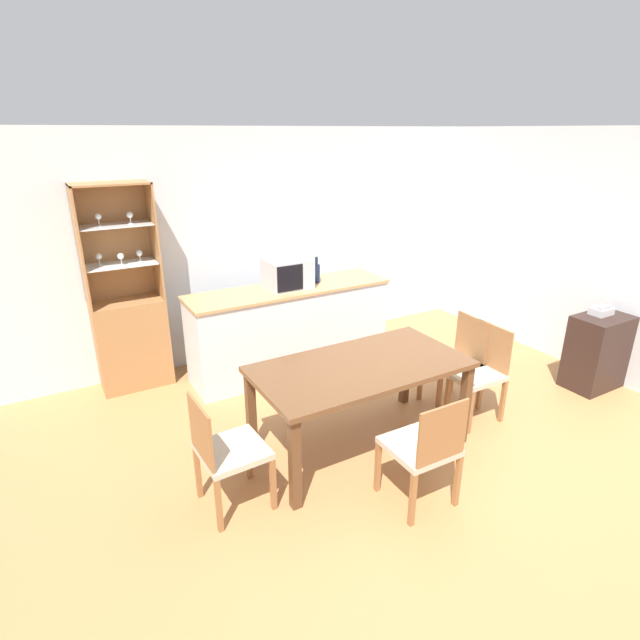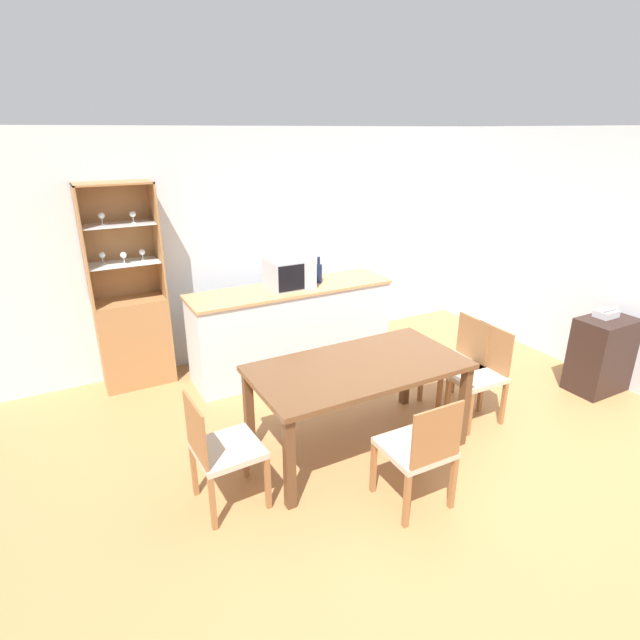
{
  "view_description": "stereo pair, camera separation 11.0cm",
  "coord_description": "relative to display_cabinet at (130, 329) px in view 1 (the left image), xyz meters",
  "views": [
    {
      "loc": [
        -2.51,
        -2.61,
        2.51
      ],
      "look_at": [
        -0.36,
        1.12,
        0.86
      ],
      "focal_mm": 28.0,
      "sensor_mm": 36.0,
      "label": 1
    },
    {
      "loc": [
        -2.42,
        -2.67,
        2.51
      ],
      "look_at": [
        -0.36,
        1.12,
        0.86
      ],
      "focal_mm": 28.0,
      "sensor_mm": 36.0,
      "label": 2
    }
  ],
  "objects": [
    {
      "name": "dining_chair_side_left_near",
      "position": [
        0.2,
        -2.23,
        -0.16
      ],
      "size": [
        0.46,
        0.46,
        0.87
      ],
      "rotation": [
        0.0,
        0.0,
        -1.53
      ],
      "color": "#C1B299",
      "rests_on": "ground_plane"
    },
    {
      "name": "kitchen_counter",
      "position": [
        1.56,
        -0.5,
        -0.14
      ],
      "size": [
        2.2,
        0.6,
        0.95
      ],
      "color": "silver",
      "rests_on": "ground_plane"
    },
    {
      "name": "dining_chair_side_right_far",
      "position": [
        2.59,
        -1.96,
        -0.16
      ],
      "size": [
        0.46,
        0.46,
        0.87
      ],
      "rotation": [
        0.0,
        0.0,
        1.52
      ],
      "color": "#C1B299",
      "rests_on": "ground_plane"
    },
    {
      "name": "wine_bottle",
      "position": [
        1.9,
        -0.49,
        0.45
      ],
      "size": [
        0.07,
        0.07,
        0.29
      ],
      "color": "#141E38",
      "rests_on": "kitchen_counter"
    },
    {
      "name": "dining_chair_side_right_near",
      "position": [
        2.59,
        -2.23,
        -0.16
      ],
      "size": [
        0.44,
        0.44,
        0.87
      ],
      "rotation": [
        0.0,
        0.0,
        1.56
      ],
      "color": "#C1B299",
      "rests_on": "ground_plane"
    },
    {
      "name": "display_cabinet",
      "position": [
        0.0,
        0.0,
        0.0
      ],
      "size": [
        0.69,
        0.38,
        2.06
      ],
      "color": "#A37042",
      "rests_on": "ground_plane"
    },
    {
      "name": "dining_table",
      "position": [
        1.4,
        -2.09,
        0.06
      ],
      "size": [
        1.72,
        0.9,
        0.76
      ],
      "color": "brown",
      "rests_on": "ground_plane"
    },
    {
      "name": "microwave",
      "position": [
        1.55,
        -0.49,
        0.49
      ],
      "size": [
        0.45,
        0.38,
        0.31
      ],
      "color": "#B7BABF",
      "rests_on": "kitchen_counter"
    },
    {
      "name": "dining_chair_head_near",
      "position": [
        1.4,
        -2.87,
        -0.16
      ],
      "size": [
        0.45,
        0.45,
        0.87
      ],
      "rotation": [
        0.0,
        0.0,
        -0.02
      ],
      "color": "#C1B299",
      "rests_on": "ground_plane"
    },
    {
      "name": "wall_right",
      "position": [
        4.42,
        -2.12,
        0.66
      ],
      "size": [
        0.06,
        4.6,
        2.55
      ],
      "color": "silver",
      "rests_on": "ground_plane"
    },
    {
      "name": "telephone",
      "position": [
        4.13,
        -2.36,
        0.2
      ],
      "size": [
        0.21,
        0.15,
        0.11
      ],
      "color": "#B7B7BC",
      "rests_on": "side_cabinet"
    },
    {
      "name": "wall_back",
      "position": [
        1.84,
        0.21,
        0.66
      ],
      "size": [
        6.8,
        0.06,
        2.55
      ],
      "color": "silver",
      "rests_on": "ground_plane"
    },
    {
      "name": "ground_plane",
      "position": [
        1.84,
        -2.42,
        -0.62
      ],
      "size": [
        18.0,
        18.0,
        0.0
      ],
      "primitive_type": "plane",
      "color": "#B27A47"
    },
    {
      "name": "side_cabinet",
      "position": [
        4.1,
        -2.42,
        -0.23
      ],
      "size": [
        0.58,
        0.38,
        0.77
      ],
      "color": "black",
      "rests_on": "ground_plane"
    }
  ]
}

